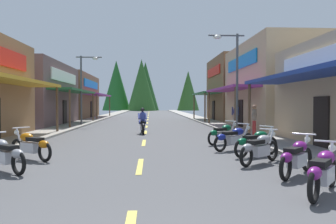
{
  "coord_description": "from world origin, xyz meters",
  "views": [
    {
      "loc": [
        0.3,
        -2.3,
        1.82
      ],
      "look_at": [
        2.0,
        29.13,
        1.01
      ],
      "focal_mm": 35.01,
      "sensor_mm": 36.0,
      "label": 1
    }
  ],
  "objects": [
    {
      "name": "ground",
      "position": [
        0.0,
        34.69,
        -0.05
      ],
      "size": [
        9.83,
        99.38,
        0.1
      ],
      "primitive_type": "cube",
      "color": "#4C4C4F"
    },
    {
      "name": "motorcycle_parked_right_3",
      "position": [
        3.93,
        8.72,
        0.49
      ],
      "size": [
        1.89,
        1.18,
        1.04
      ],
      "rotation": [
        0.0,
        0.0,
        0.53
      ],
      "color": "black",
      "rests_on": "ground"
    },
    {
      "name": "motorcycle_parked_left_2",
      "position": [
        -3.55,
        8.44,
        0.49
      ],
      "size": [
        1.77,
        1.37,
        1.04
      ],
      "rotation": [
        0.0,
        0.0,
        2.49
      ],
      "color": "black",
      "rests_on": "ground"
    },
    {
      "name": "centerline_dashes",
      "position": [
        0.0,
        38.42,
        0.01
      ],
      "size": [
        0.16,
        77.05,
        0.01
      ],
      "color": "#E0C64C",
      "rests_on": "ground"
    },
    {
      "name": "motorcycle_parked_right_2",
      "position": [
        3.58,
        7.34,
        0.49
      ],
      "size": [
        1.68,
        1.48,
        1.04
      ],
      "rotation": [
        0.0,
        0.0,
        0.72
      ],
      "color": "black",
      "rests_on": "ground"
    },
    {
      "name": "motorcycle_parked_right_4",
      "position": [
        3.54,
        10.2,
        0.49
      ],
      "size": [
        1.88,
        1.2,
        1.04
      ],
      "rotation": [
        0.0,
        0.0,
        0.55
      ],
      "color": "black",
      "rests_on": "ground"
    },
    {
      "name": "sidewalk_left",
      "position": [
        -5.97,
        34.69,
        0.06
      ],
      "size": [
        2.11,
        99.38,
        0.12
      ],
      "primitive_type": "cube",
      "color": "gray",
      "rests_on": "ground"
    },
    {
      "name": "motorcycle_parked_right_0",
      "position": [
        3.73,
        3.97,
        0.49
      ],
      "size": [
        1.47,
        1.69,
        1.04
      ],
      "rotation": [
        0.0,
        0.0,
        0.86
      ],
      "color": "black",
      "rests_on": "ground"
    },
    {
      "name": "storefront_left_middle",
      "position": [
        -10.71,
        26.01,
        2.62
      ],
      "size": [
        9.25,
        10.92,
        5.24
      ],
      "color": "brown",
      "rests_on": "ground"
    },
    {
      "name": "motorcycle_parked_right_5",
      "position": [
        3.56,
        12.13,
        0.49
      ],
      "size": [
        1.73,
        1.41,
        1.04
      ],
      "rotation": [
        0.0,
        0.0,
        0.67
      ],
      "color": "black",
      "rests_on": "ground"
    },
    {
      "name": "sidewalk_right",
      "position": [
        5.97,
        34.69,
        0.06
      ],
      "size": [
        2.11,
        99.38,
        0.12
      ],
      "primitive_type": "cube",
      "color": "#9E9991",
      "rests_on": "ground"
    },
    {
      "name": "storefront_left_far",
      "position": [
        -10.41,
        38.6,
        2.69
      ],
      "size": [
        8.64,
        12.66,
        5.38
      ],
      "color": "brown",
      "rests_on": "ground"
    },
    {
      "name": "streetlamp_right",
      "position": [
        4.99,
        16.4,
        3.83
      ],
      "size": [
        2.08,
        0.3,
        5.84
      ],
      "color": "#474C51",
      "rests_on": "ground"
    },
    {
      "name": "rider_cruising_lead",
      "position": [
        -0.17,
        17.44,
        0.66
      ],
      "size": [
        0.61,
        2.14,
        1.57
      ],
      "rotation": [
        0.0,
        0.0,
        1.65
      ],
      "color": "black",
      "rests_on": "ground"
    },
    {
      "name": "streetlamp_left",
      "position": [
        -4.98,
        24.65,
        3.75
      ],
      "size": [
        2.08,
        0.3,
        5.69
      ],
      "color": "#474C51",
      "rests_on": "ground"
    },
    {
      "name": "pedestrian_browsing",
      "position": [
        5.95,
        15.22,
        1.02
      ],
      "size": [
        0.27,
        0.57,
        1.75
      ],
      "rotation": [
        0.0,
        0.0,
        6.26
      ],
      "color": "maroon",
      "rests_on": "ground"
    },
    {
      "name": "motorcycle_parked_right_1",
      "position": [
        3.96,
        5.67,
        0.49
      ],
      "size": [
        1.55,
        1.61,
        1.04
      ],
      "rotation": [
        0.0,
        0.0,
        0.81
      ],
      "color": "black",
      "rests_on": "ground"
    },
    {
      "name": "pedestrian_by_shop",
      "position": [
        6.71,
        22.01,
        1.06
      ],
      "size": [
        0.57,
        0.27,
        1.81
      ],
      "rotation": [
        0.0,
        0.0,
        1.53
      ],
      "color": "#B2A599",
      "rests_on": "ground"
    },
    {
      "name": "storefront_right_middle",
      "position": [
        10.3,
        21.61,
        3.12
      ],
      "size": [
        8.42,
        10.38,
        6.24
      ],
      "color": "tan",
      "rests_on": "ground"
    },
    {
      "name": "treeline_backdrop",
      "position": [
        -1.97,
        85.24,
        6.44
      ],
      "size": [
        26.03,
        11.27,
        13.44
      ],
      "color": "#265623",
      "rests_on": "ground"
    },
    {
      "name": "storefront_right_far",
      "position": [
        10.66,
        32.02,
        3.32
      ],
      "size": [
        9.15,
        9.01,
        6.64
      ],
      "color": "brown",
      "rests_on": "ground"
    },
    {
      "name": "motorcycle_parked_left_1",
      "position": [
        -3.56,
        6.55,
        0.49
      ],
      "size": [
        1.69,
        1.47,
        1.04
      ],
      "rotation": [
        0.0,
        0.0,
        2.43
      ],
      "color": "black",
      "rests_on": "ground"
    }
  ]
}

